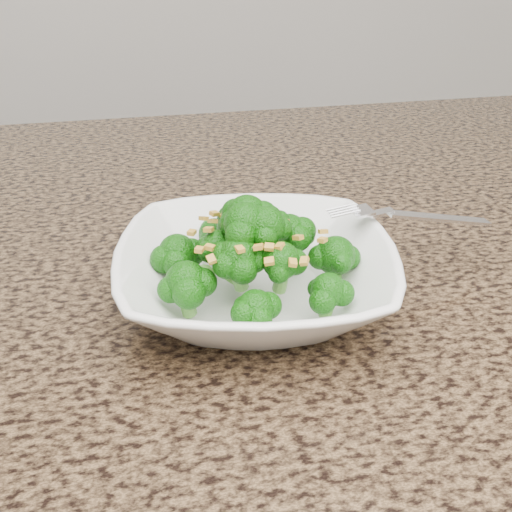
{
  "coord_description": "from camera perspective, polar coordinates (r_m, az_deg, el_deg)",
  "views": [
    {
      "loc": [
        0.04,
        -0.29,
        1.21
      ],
      "look_at": [
        0.14,
        0.18,
        0.95
      ],
      "focal_mm": 45.0,
      "sensor_mm": 36.0,
      "label": 1
    }
  ],
  "objects": [
    {
      "name": "garlic_topping",
      "position": [
        0.52,
        0.0,
        7.41
      ],
      "size": [
        0.13,
        0.13,
        0.01
      ],
      "primitive_type": null,
      "color": "gold",
      "rests_on": "broccoli_pile"
    },
    {
      "name": "granite_counter",
      "position": [
        0.68,
        -13.62,
        -1.5
      ],
      "size": [
        1.64,
        1.04,
        0.03
      ],
      "primitive_type": "cube",
      "color": "brown",
      "rests_on": "cabinet"
    },
    {
      "name": "fork",
      "position": [
        0.61,
        11.44,
        3.81
      ],
      "size": [
        0.19,
        0.04,
        0.01
      ],
      "primitive_type": null,
      "rotation": [
        0.0,
        0.0,
        0.08
      ],
      "color": "silver",
      "rests_on": "bowl"
    },
    {
      "name": "broccoli_pile",
      "position": [
        0.54,
        0.0,
        3.92
      ],
      "size": [
        0.21,
        0.21,
        0.06
      ],
      "primitive_type": null,
      "color": "#14630B",
      "rests_on": "bowl"
    },
    {
      "name": "bowl",
      "position": [
        0.57,
        -0.0,
        -1.8
      ],
      "size": [
        0.28,
        0.28,
        0.06
      ],
      "primitive_type": "imported",
      "rotation": [
        0.0,
        0.0,
        -0.16
      ],
      "color": "white",
      "rests_on": "granite_counter"
    }
  ]
}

